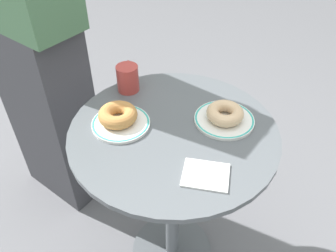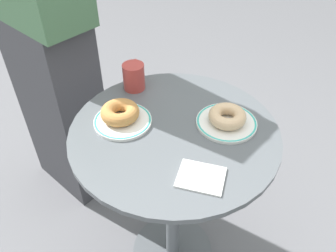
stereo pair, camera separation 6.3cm
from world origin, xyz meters
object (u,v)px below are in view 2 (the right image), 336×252
(donut_glazed, at_px, (227,116))
(coffee_mug, at_px, (134,76))
(cafe_table, at_px, (174,179))
(plate_right, at_px, (226,122))
(person_figure, at_px, (44,35))
(plate_left, at_px, (123,121))
(paper_napkin, at_px, (201,177))
(donut_old_fashioned, at_px, (120,112))

(donut_glazed, relative_size, coffee_mug, 0.99)
(cafe_table, bearing_deg, plate_right, 11.33)
(donut_glazed, height_order, coffee_mug, coffee_mug)
(cafe_table, xyz_separation_m, plate_right, (0.16, 0.03, 0.24))
(person_figure, bearing_deg, plate_right, -31.03)
(plate_left, bearing_deg, donut_glazed, 0.04)
(plate_left, xyz_separation_m, paper_napkin, (0.24, -0.23, -0.00))
(plate_right, bearing_deg, paper_napkin, -111.94)
(plate_left, distance_m, coffee_mug, 0.20)
(plate_left, distance_m, plate_right, 0.33)
(donut_glazed, distance_m, person_figure, 0.80)
(donut_old_fashioned, bearing_deg, person_figure, 130.90)
(donut_glazed, xyz_separation_m, person_figure, (-0.68, 0.41, 0.06))
(paper_napkin, height_order, person_figure, person_figure)
(coffee_mug, relative_size, person_figure, 0.07)
(paper_napkin, relative_size, person_figure, 0.07)
(plate_left, relative_size, coffee_mug, 1.54)
(plate_left, relative_size, donut_old_fashioned, 1.50)
(paper_napkin, bearing_deg, plate_left, 136.45)
(donut_old_fashioned, xyz_separation_m, paper_napkin, (0.25, -0.24, -0.03))
(donut_glazed, height_order, person_figure, person_figure)
(cafe_table, bearing_deg, donut_glazed, 11.33)
(donut_glazed, relative_size, paper_napkin, 0.95)
(plate_right, height_order, donut_glazed, donut_glazed)
(donut_old_fashioned, distance_m, donut_glazed, 0.34)
(donut_old_fashioned, bearing_deg, coffee_mug, 81.97)
(plate_left, xyz_separation_m, donut_glazed, (0.33, 0.00, 0.03))
(plate_left, distance_m, paper_napkin, 0.33)
(plate_left, bearing_deg, plate_right, 0.04)
(donut_old_fashioned, height_order, coffee_mug, coffee_mug)
(plate_right, xyz_separation_m, coffee_mug, (-0.31, 0.20, 0.04))
(plate_left, bearing_deg, cafe_table, -11.25)
(cafe_table, height_order, paper_napkin, paper_napkin)
(plate_left, relative_size, plate_right, 0.96)
(plate_right, bearing_deg, plate_left, -179.96)
(cafe_table, distance_m, paper_napkin, 0.31)
(plate_left, height_order, paper_napkin, plate_left)
(donut_old_fashioned, relative_size, donut_glazed, 1.04)
(cafe_table, height_order, plate_left, plate_left)
(paper_napkin, distance_m, coffee_mug, 0.48)
(cafe_table, height_order, plate_right, plate_right)
(plate_right, xyz_separation_m, person_figure, (-0.68, 0.41, 0.09))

